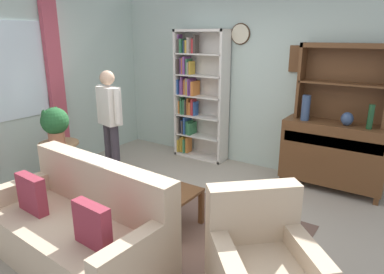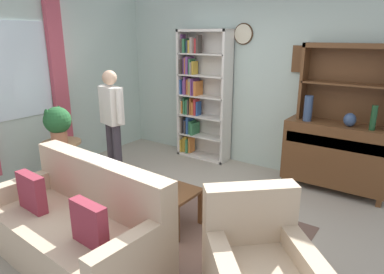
% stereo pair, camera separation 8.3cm
% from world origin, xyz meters
% --- Properties ---
extents(ground_plane, '(5.40, 4.60, 0.02)m').
position_xyz_m(ground_plane, '(0.00, 0.00, -0.01)').
color(ground_plane, '#9E9384').
extents(wall_back, '(5.00, 0.09, 2.80)m').
position_xyz_m(wall_back, '(0.00, 2.13, 1.40)').
color(wall_back, '#ADC1B7').
rests_on(wall_back, ground_plane).
extents(wall_left, '(0.16, 4.20, 2.80)m').
position_xyz_m(wall_left, '(-2.52, -0.03, 1.40)').
color(wall_left, '#ADC1B7').
rests_on(wall_left, ground_plane).
extents(area_rug, '(2.40, 2.14, 0.01)m').
position_xyz_m(area_rug, '(0.20, -0.30, 0.00)').
color(area_rug, brown).
rests_on(area_rug, ground_plane).
extents(bookshelf, '(0.90, 0.30, 2.10)m').
position_xyz_m(bookshelf, '(-0.98, 1.94, 1.05)').
color(bookshelf, silver).
rests_on(bookshelf, ground_plane).
extents(sideboard, '(1.30, 0.45, 0.92)m').
position_xyz_m(sideboard, '(1.24, 1.86, 0.51)').
color(sideboard, brown).
rests_on(sideboard, ground_plane).
extents(sideboard_hutch, '(1.10, 0.26, 1.00)m').
position_xyz_m(sideboard_hutch, '(1.24, 1.97, 1.56)').
color(sideboard_hutch, brown).
rests_on(sideboard_hutch, sideboard).
extents(vase_tall, '(0.11, 0.11, 0.34)m').
position_xyz_m(vase_tall, '(0.85, 1.78, 1.09)').
color(vase_tall, '#33476B').
rests_on(vase_tall, sideboard).
extents(vase_round, '(0.15, 0.15, 0.17)m').
position_xyz_m(vase_round, '(1.37, 1.79, 1.01)').
color(vase_round, '#33476B').
rests_on(vase_round, sideboard).
extents(bottle_wine, '(0.07, 0.07, 0.30)m').
position_xyz_m(bottle_wine, '(1.63, 1.77, 1.07)').
color(bottle_wine, '#194223').
rests_on(bottle_wine, sideboard).
extents(couch_floral, '(1.85, 0.95, 0.90)m').
position_xyz_m(couch_floral, '(-0.30, -1.04, 0.31)').
color(couch_floral, '#C6AD8E').
rests_on(couch_floral, ground_plane).
extents(armchair_floral, '(1.08, 1.08, 0.88)m').
position_xyz_m(armchair_floral, '(1.29, -0.61, 0.29)').
color(armchair_floral, '#C6AD8E').
rests_on(armchair_floral, ground_plane).
extents(plant_stand, '(0.52, 0.52, 0.63)m').
position_xyz_m(plant_stand, '(-1.83, -0.14, 0.39)').
color(plant_stand, '#A87F56').
rests_on(plant_stand, ground_plane).
extents(potted_plant_large, '(0.35, 0.35, 0.49)m').
position_xyz_m(potted_plant_large, '(-1.79, -0.18, 0.92)').
color(potted_plant_large, '#AD6B4C').
rests_on(potted_plant_large, plant_stand).
extents(person_reading, '(0.52, 0.27, 1.56)m').
position_xyz_m(person_reading, '(-1.44, 0.45, 0.91)').
color(person_reading, '#38333D').
rests_on(person_reading, ground_plane).
extents(coffee_table, '(0.80, 0.50, 0.42)m').
position_xyz_m(coffee_table, '(-0.08, -0.11, 0.35)').
color(coffee_table, brown).
rests_on(coffee_table, ground_plane).
extents(book_stack, '(0.15, 0.13, 0.05)m').
position_xyz_m(book_stack, '(-0.00, -0.11, 0.45)').
color(book_stack, '#B22D33').
rests_on(book_stack, coffee_table).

